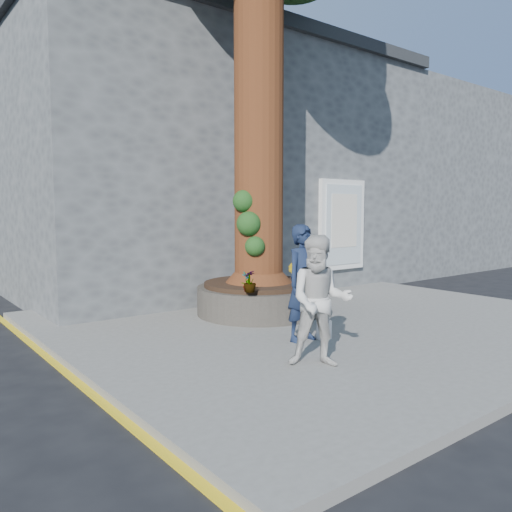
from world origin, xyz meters
TOP-DOWN VIEW (x-y plane):
  - ground at (0.00, 0.00)m, footprint 120.00×120.00m
  - pavement at (1.50, 1.00)m, footprint 9.00×8.00m
  - yellow_line at (-3.05, 1.00)m, footprint 0.10×30.00m
  - stone_shop at (2.50, 7.20)m, footprint 10.30×8.30m
  - neighbour_shop at (10.50, 7.20)m, footprint 6.00×8.00m
  - planter at (0.80, 2.00)m, footprint 2.30×2.30m
  - man at (0.13, 0.07)m, footprint 0.66×0.46m
  - woman at (-0.55, -0.95)m, footprint 1.01×0.99m
  - shopping_bag at (0.42, -0.08)m, footprint 0.20×0.12m
  - plant_a at (-0.05, 1.25)m, footprint 0.20×0.17m
  - plant_b at (0.93, 1.15)m, footprint 0.29×0.30m
  - plant_c at (-0.05, 1.15)m, footprint 0.24×0.24m
  - plant_d at (1.65, 1.75)m, footprint 0.35×0.35m

SIDE VIEW (x-z plane):
  - ground at x=0.00m, z-range 0.00..0.00m
  - yellow_line at x=-3.05m, z-range 0.00..0.01m
  - pavement at x=1.50m, z-range 0.00..0.12m
  - shopping_bag at x=0.42m, z-range 0.12..0.40m
  - planter at x=0.80m, z-range 0.11..0.71m
  - plant_d at x=1.65m, z-range 0.72..1.01m
  - plant_a at x=-0.05m, z-range 0.72..1.05m
  - plant_c at x=-0.05m, z-range 0.72..1.08m
  - plant_b at x=0.93m, z-range 0.72..1.13m
  - woman at x=-0.55m, z-range 0.12..1.76m
  - man at x=0.13m, z-range 0.12..1.85m
  - neighbour_shop at x=10.50m, z-range 0.00..6.00m
  - stone_shop at x=2.50m, z-range 0.01..6.31m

